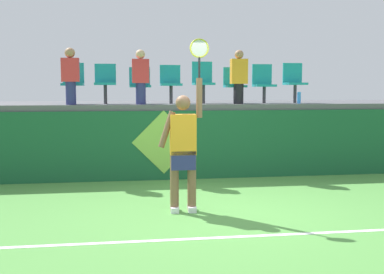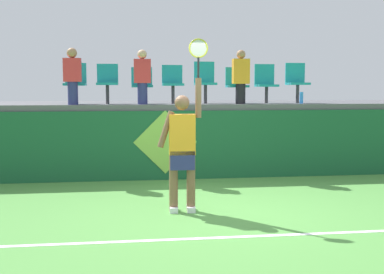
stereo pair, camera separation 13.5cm
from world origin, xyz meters
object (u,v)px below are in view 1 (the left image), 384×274
object	(u,v)px
tennis_player	(183,147)
spectator_1	(141,76)
water_bottle	(299,98)
stadium_chair_3	(171,82)
stadium_chair_6	(263,82)
spectator_0	(70,75)
stadium_chair_7	(294,80)
spectator_2	(239,76)
stadium_chair_4	(203,80)
stadium_chair_5	(234,83)
stadium_chair_2	(140,83)
stadium_chair_0	(73,81)
tennis_ball	(191,207)
stadium_chair_1	(105,81)

from	to	relation	value
tennis_player	spectator_1	xyz separation A→B (m)	(-0.51, 2.75, 1.10)
water_bottle	spectator_1	distance (m)	3.38
stadium_chair_3	stadium_chair_6	size ratio (longest dim) A/B	0.96
spectator_0	stadium_chair_3	bearing A→B (deg)	12.45
stadium_chair_7	spectator_2	world-z (taller)	spectator_2
tennis_player	stadium_chair_4	distance (m)	3.46
spectator_0	water_bottle	bearing A→B (deg)	0.25
stadium_chair_5	stadium_chair_7	bearing A→B (deg)	0.16
stadium_chair_2	stadium_chair_6	bearing A→B (deg)	0.16
stadium_chair_6	spectator_1	world-z (taller)	spectator_1
stadium_chair_2	spectator_2	bearing A→B (deg)	-11.03
stadium_chair_0	stadium_chair_3	world-z (taller)	stadium_chair_0
spectator_2	stadium_chair_2	bearing A→B (deg)	168.97
tennis_player	stadium_chair_6	bearing A→B (deg)	55.73
tennis_player	tennis_ball	world-z (taller)	tennis_player
stadium_chair_1	stadium_chair_3	size ratio (longest dim) A/B	1.02
tennis_ball	stadium_chair_7	distance (m)	4.59
tennis_player	stadium_chair_4	xyz separation A→B (m)	(0.83, 3.19, 1.03)
stadium_chair_5	stadium_chair_4	bearing A→B (deg)	179.51
tennis_ball	stadium_chair_2	xyz separation A→B (m)	(-0.65, 3.10, 1.91)
spectator_2	stadium_chair_4	bearing A→B (deg)	149.69
stadium_chair_1	stadium_chair_2	bearing A→B (deg)	-0.09
stadium_chair_7	spectator_0	distance (m)	4.79
water_bottle	stadium_chair_0	bearing A→B (deg)	174.80
stadium_chair_0	stadium_chair_6	xyz separation A→B (m)	(4.07, 0.00, -0.01)
stadium_chair_0	stadium_chair_2	bearing A→B (deg)	-0.19
stadium_chair_1	stadium_chair_4	xyz separation A→B (m)	(2.06, 0.01, 0.02)
water_bottle	stadium_chair_2	size ratio (longest dim) A/B	0.32
tennis_player	stadium_chair_0	distance (m)	3.84
stadium_chair_0	stadium_chair_1	size ratio (longest dim) A/B	1.02
stadium_chair_3	water_bottle	bearing A→B (deg)	-8.98
water_bottle	stadium_chair_5	world-z (taller)	stadium_chair_5
stadium_chair_0	stadium_chair_6	distance (m)	4.07
stadium_chair_0	spectator_1	bearing A→B (deg)	-17.59
tennis_player	stadium_chair_3	world-z (taller)	tennis_player
tennis_ball	stadium_chair_5	xyz separation A→B (m)	(1.39, 3.10, 1.91)
spectator_1	spectator_0	bearing A→B (deg)	-179.39
spectator_1	tennis_player	bearing A→B (deg)	-79.41
tennis_ball	stadium_chair_5	bearing A→B (deg)	65.81
water_bottle	stadium_chair_7	bearing A→B (deg)	84.48
stadium_chair_4	spectator_0	xyz separation A→B (m)	(-2.72, -0.45, 0.09)
stadium_chair_0	stadium_chair_3	xyz separation A→B (m)	(2.03, -0.00, -0.01)
stadium_chair_0	spectator_0	xyz separation A→B (m)	(-0.00, -0.45, 0.11)
tennis_ball	stadium_chair_3	size ratio (longest dim) A/B	0.08
tennis_player	spectator_1	size ratio (longest dim) A/B	2.33
tennis_ball	spectator_1	world-z (taller)	spectator_1
stadium_chair_2	stadium_chair_7	world-z (taller)	stadium_chair_7
stadium_chair_6	spectator_0	world-z (taller)	spectator_0
water_bottle	stadium_chair_7	distance (m)	0.57
stadium_chair_1	stadium_chair_2	world-z (taller)	stadium_chair_1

